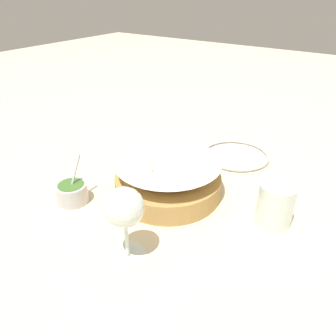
{
  "coord_description": "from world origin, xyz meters",
  "views": [
    {
      "loc": [
        -0.54,
        -0.35,
        0.44
      ],
      "look_at": [
        -0.01,
        0.01,
        0.07
      ],
      "focal_mm": 35.0,
      "sensor_mm": 36.0,
      "label": 1
    }
  ],
  "objects_px": {
    "beer_mug": "(275,205)",
    "side_plate": "(236,156)",
    "sauce_cup": "(72,192)",
    "food_basket": "(168,180)",
    "wine_glass": "(124,210)"
  },
  "relations": [
    {
      "from": "food_basket",
      "to": "wine_glass",
      "type": "height_order",
      "value": "wine_glass"
    },
    {
      "from": "food_basket",
      "to": "beer_mug",
      "type": "bearing_deg",
      "value": -80.82
    },
    {
      "from": "food_basket",
      "to": "sauce_cup",
      "type": "bearing_deg",
      "value": 133.22
    },
    {
      "from": "wine_glass",
      "to": "side_plate",
      "type": "bearing_deg",
      "value": -0.2
    },
    {
      "from": "sauce_cup",
      "to": "side_plate",
      "type": "distance_m",
      "value": 0.46
    },
    {
      "from": "food_basket",
      "to": "wine_glass",
      "type": "bearing_deg",
      "value": -165.07
    },
    {
      "from": "beer_mug",
      "to": "side_plate",
      "type": "relative_size",
      "value": 0.56
    },
    {
      "from": "food_basket",
      "to": "sauce_cup",
      "type": "xyz_separation_m",
      "value": [
        -0.15,
        0.16,
        -0.01
      ]
    },
    {
      "from": "wine_glass",
      "to": "beer_mug",
      "type": "xyz_separation_m",
      "value": [
        0.25,
        -0.19,
        -0.06
      ]
    },
    {
      "from": "side_plate",
      "to": "sauce_cup",
      "type": "bearing_deg",
      "value": 151.96
    },
    {
      "from": "beer_mug",
      "to": "side_plate",
      "type": "bearing_deg",
      "value": 40.05
    },
    {
      "from": "food_basket",
      "to": "sauce_cup",
      "type": "height_order",
      "value": "sauce_cup"
    },
    {
      "from": "beer_mug",
      "to": "side_plate",
      "type": "distance_m",
      "value": 0.29
    },
    {
      "from": "sauce_cup",
      "to": "beer_mug",
      "type": "distance_m",
      "value": 0.44
    },
    {
      "from": "beer_mug",
      "to": "side_plate",
      "type": "height_order",
      "value": "beer_mug"
    }
  ]
}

